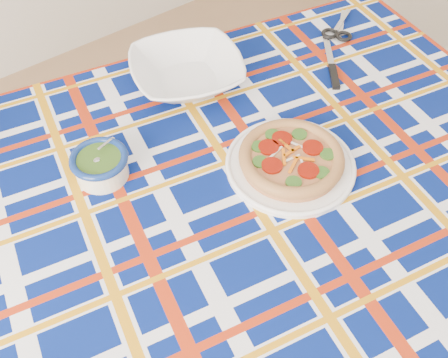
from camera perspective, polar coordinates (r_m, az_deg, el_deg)
floor at (r=1.89m, az=0.91°, el=-18.85°), size 4.00×4.00×0.00m
dining_table at (r=1.25m, az=-2.24°, el=-3.82°), size 1.99×1.47×0.84m
tablecloth at (r=1.23m, az=-2.27°, el=-3.06°), size 2.03×1.52×0.12m
main_focaccia_plate at (r=1.21m, az=7.70°, el=2.37°), size 0.41×0.41×0.06m
pesto_bowl at (r=1.21m, az=-13.97°, el=1.71°), size 0.15×0.15×0.08m
serving_bowl at (r=1.44m, az=-4.27°, el=12.15°), size 0.40×0.40×0.08m
table_knife at (r=1.60m, az=11.90°, el=14.02°), size 0.19×0.23×0.01m
kitchen_scissors at (r=1.75m, az=13.35°, el=17.19°), size 0.24×0.20×0.02m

